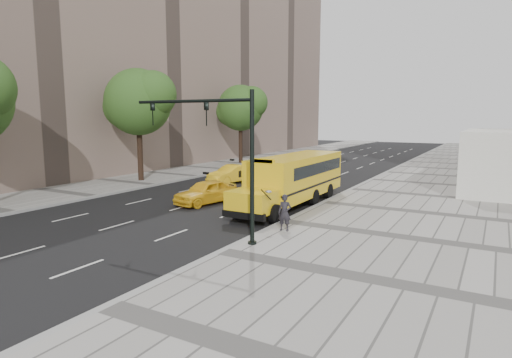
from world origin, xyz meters
The scene contains 13 objects.
ground centered at (0.00, 0.00, 0.00)m, with size 140.00×140.00×0.00m, color black.
sidewalk_museum centered at (12.00, 0.00, 0.07)m, with size 12.00×140.00×0.15m, color #98948F.
sidewalk_far centered at (-11.00, 0.00, 0.07)m, with size 6.00×140.00×0.15m, color #98948F.
curb_museum centered at (6.00, 0.00, 0.07)m, with size 0.30×140.00×0.15m, color gray.
curb_far centered at (-8.00, 0.00, 0.07)m, with size 0.30×140.00×0.15m, color gray.
building_far centered at (-19.00, 10.00, 16.00)m, with size 10.00×80.00×32.00m, color #7D675B.
tree_b centered at (-10.40, 1.28, 6.57)m, with size 6.04×5.37×9.21m.
tree_c centered at (-10.40, 17.05, 6.39)m, with size 5.80×5.16×8.93m.
school_bus centered at (4.50, -0.92, 1.76)m, with size 2.96×11.56×3.19m.
taxi_near centered at (-0.42, -3.38, 0.74)m, with size 1.74×4.33×1.47m, color yellow.
taxi_far centered at (-3.58, 4.50, 0.73)m, with size 1.55×4.45×1.47m, color yellow.
pedestrian centered at (6.86, -7.25, 0.99)m, with size 0.61×0.40×1.68m, color black.
traffic_signal centered at (5.19, -9.76, 4.09)m, with size 6.18×0.36×6.40m.
Camera 1 is at (15.17, -24.50, 5.32)m, focal length 30.00 mm.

